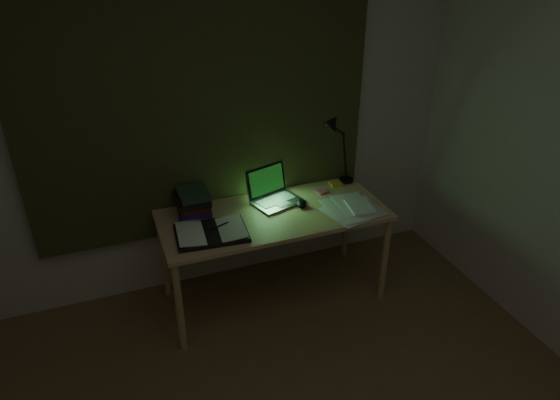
# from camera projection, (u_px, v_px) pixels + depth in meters

# --- Properties ---
(wall_back) EXTENTS (3.50, 0.00, 2.50)m
(wall_back) POSITION_uv_depth(u_px,v_px,m) (200.00, 112.00, 3.13)
(wall_back) COLOR beige
(wall_back) RESTS_ON ground
(curtain) EXTENTS (2.20, 0.06, 2.00)m
(curtain) POSITION_uv_depth(u_px,v_px,m) (199.00, 83.00, 3.00)
(curtain) COLOR #33371B
(curtain) RESTS_ON wall_back
(desk) EXTENTS (1.45, 0.63, 0.66)m
(desk) POSITION_uv_depth(u_px,v_px,m) (274.00, 256.00, 3.35)
(desk) COLOR tan
(desk) RESTS_ON floor
(laptop) EXTENTS (0.41, 0.43, 0.23)m
(laptop) POSITION_uv_depth(u_px,v_px,m) (278.00, 188.00, 3.26)
(laptop) COLOR #A4A4A9
(laptop) RESTS_ON desk
(open_textbook) EXTENTS (0.44, 0.33, 0.04)m
(open_textbook) POSITION_uv_depth(u_px,v_px,m) (211.00, 232.00, 2.96)
(open_textbook) COLOR silver
(open_textbook) RESTS_ON desk
(book_stack) EXTENTS (0.22, 0.26, 0.16)m
(book_stack) POSITION_uv_depth(u_px,v_px,m) (193.00, 203.00, 3.15)
(book_stack) COLOR silver
(book_stack) RESTS_ON desk
(loose_papers) EXTENTS (0.45, 0.46, 0.02)m
(loose_papers) POSITION_uv_depth(u_px,v_px,m) (352.00, 207.00, 3.25)
(loose_papers) COLOR silver
(loose_papers) RESTS_ON desk
(mouse) EXTENTS (0.09, 0.12, 0.04)m
(mouse) POSITION_uv_depth(u_px,v_px,m) (301.00, 204.00, 3.26)
(mouse) COLOR black
(mouse) RESTS_ON desk
(sticky_yellow) EXTENTS (0.08, 0.08, 0.02)m
(sticky_yellow) POSITION_uv_depth(u_px,v_px,m) (336.00, 184.00, 3.55)
(sticky_yellow) COLOR gold
(sticky_yellow) RESTS_ON desk
(sticky_pink) EXTENTS (0.08, 0.08, 0.01)m
(sticky_pink) POSITION_uv_depth(u_px,v_px,m) (322.00, 191.00, 3.44)
(sticky_pink) COLOR #E4587C
(sticky_pink) RESTS_ON desk
(desk_lamp) EXTENTS (0.42, 0.36, 0.56)m
(desk_lamp) POSITION_uv_depth(u_px,v_px,m) (349.00, 145.00, 3.47)
(desk_lamp) COLOR black
(desk_lamp) RESTS_ON desk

